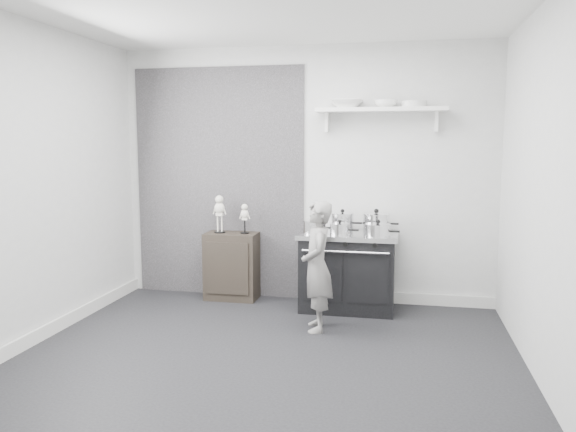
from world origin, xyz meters
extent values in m
plane|color=black|center=(0.00, 0.00, 0.00)|extent=(4.00, 4.00, 0.00)
cube|color=beige|center=(0.00, 1.80, 1.35)|extent=(4.00, 0.02, 2.70)
cube|color=beige|center=(0.00, -1.80, 1.35)|extent=(4.00, 0.02, 2.70)
cube|color=beige|center=(-2.00, 0.00, 1.35)|extent=(0.02, 3.60, 2.70)
cube|color=beige|center=(2.00, 0.00, 1.35)|extent=(0.02, 3.60, 2.70)
cube|color=silver|center=(0.00, 0.00, 2.70)|extent=(4.00, 3.60, 0.02)
cube|color=black|center=(-0.95, 1.79, 1.25)|extent=(1.90, 0.02, 2.50)
cube|color=silver|center=(1.00, 1.78, 0.06)|extent=(2.00, 0.03, 0.12)
cube|color=silver|center=(-1.98, 0.00, 0.06)|extent=(0.03, 3.60, 0.12)
cube|color=white|center=(0.80, 1.67, 2.02)|extent=(1.30, 0.26, 0.04)
cube|color=white|center=(0.25, 1.74, 1.90)|extent=(0.03, 0.12, 0.20)
cube|color=white|center=(1.35, 1.74, 1.90)|extent=(0.03, 0.12, 0.20)
cube|color=black|center=(0.51, 1.48, 0.37)|extent=(0.93, 0.56, 0.74)
cube|color=silver|center=(0.51, 1.48, 0.77)|extent=(0.99, 0.60, 0.05)
cube|color=black|center=(0.29, 1.20, 0.39)|extent=(0.39, 0.02, 0.48)
cube|color=black|center=(0.73, 1.20, 0.39)|extent=(0.39, 0.02, 0.48)
cylinder|color=silver|center=(0.51, 1.17, 0.65)|extent=(0.84, 0.02, 0.02)
cylinder|color=black|center=(0.23, 1.19, 0.73)|extent=(0.04, 0.03, 0.04)
cylinder|color=black|center=(0.51, 1.19, 0.73)|extent=(0.04, 0.03, 0.04)
cylinder|color=black|center=(0.79, 1.19, 0.73)|extent=(0.04, 0.03, 0.04)
cube|color=black|center=(-0.76, 1.61, 0.36)|extent=(0.56, 0.33, 0.73)
imported|color=gray|center=(0.30, 0.78, 0.59)|extent=(0.37, 0.48, 1.18)
cylinder|color=silver|center=(0.18, 1.37, 0.85)|extent=(0.23, 0.23, 0.12)
cylinder|color=silver|center=(0.18, 1.37, 0.92)|extent=(0.24, 0.24, 0.01)
sphere|color=black|center=(0.18, 1.37, 0.95)|extent=(0.04, 0.04, 0.04)
cylinder|color=black|center=(0.34, 1.37, 0.85)|extent=(0.10, 0.02, 0.02)
cylinder|color=silver|center=(0.44, 1.59, 0.88)|extent=(0.23, 0.23, 0.17)
cylinder|color=silver|center=(0.44, 1.59, 0.97)|extent=(0.23, 0.23, 0.01)
sphere|color=black|center=(0.44, 1.59, 1.00)|extent=(0.04, 0.04, 0.04)
cylinder|color=black|center=(0.59, 1.59, 0.88)|extent=(0.10, 0.02, 0.02)
cylinder|color=silver|center=(0.78, 1.60, 0.88)|extent=(0.27, 0.27, 0.17)
cylinder|color=silver|center=(0.78, 1.60, 0.97)|extent=(0.28, 0.28, 0.01)
sphere|color=black|center=(0.78, 1.60, 1.00)|extent=(0.05, 0.05, 0.05)
cylinder|color=black|center=(0.96, 1.60, 0.88)|extent=(0.10, 0.02, 0.02)
cylinder|color=silver|center=(0.81, 1.30, 0.85)|extent=(0.24, 0.24, 0.11)
cylinder|color=silver|center=(0.81, 1.30, 0.91)|extent=(0.24, 0.24, 0.01)
sphere|color=black|center=(0.81, 1.30, 0.94)|extent=(0.04, 0.04, 0.04)
cylinder|color=black|center=(0.97, 1.30, 0.85)|extent=(0.10, 0.02, 0.02)
cylinder|color=silver|center=(0.44, 1.34, 0.84)|extent=(0.19, 0.19, 0.10)
cylinder|color=silver|center=(0.44, 1.34, 0.90)|extent=(0.20, 0.20, 0.01)
sphere|color=black|center=(0.44, 1.34, 0.92)|extent=(0.04, 0.04, 0.04)
cylinder|color=black|center=(0.58, 1.34, 0.84)|extent=(0.10, 0.02, 0.02)
imported|color=white|center=(0.46, 1.67, 2.08)|extent=(0.34, 0.34, 0.08)
imported|color=white|center=(0.85, 1.67, 2.08)|extent=(0.23, 0.23, 0.07)
cylinder|color=silver|center=(1.13, 1.67, 2.07)|extent=(0.25, 0.25, 0.06)
camera|label=1|loc=(1.03, -4.11, 1.69)|focal=35.00mm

